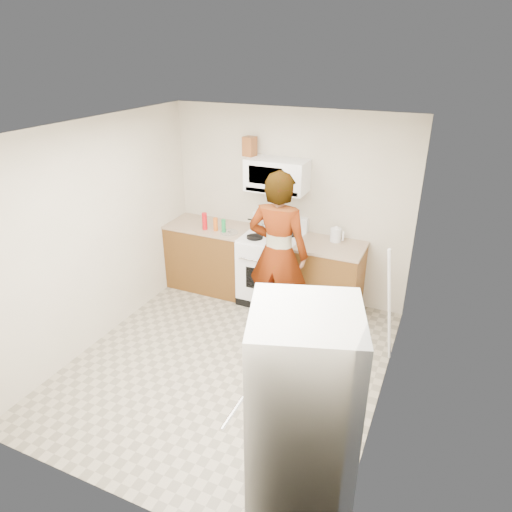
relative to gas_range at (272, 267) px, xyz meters
The scene contains 20 objects.
floor 1.56m from the gas_range, 86.14° to the right, with size 3.60×3.60×0.00m, color gray.
back_wall 0.83m from the gas_range, 72.00° to the left, with size 3.20×0.02×2.50m, color beige.
right_wall 2.37m from the gas_range, 41.25° to the right, with size 0.02×3.60×2.50m, color beige.
cabinet_left 0.94m from the gas_range, behind, with size 1.12×0.62×0.90m, color brown.
counter_left 1.03m from the gas_range, behind, with size 1.14×0.64×0.04m, color tan.
cabinet_right 0.78m from the gas_range, ahead, with size 0.80×0.62×0.90m, color brown.
counter_right 0.89m from the gas_range, ahead, with size 0.82×0.64×0.04m, color tan.
gas_range is the anchor object (origin of this frame).
microwave 1.22m from the gas_range, 90.00° to the left, with size 0.76×0.38×0.40m, color white.
person 0.84m from the gas_range, 62.31° to the right, with size 0.72×0.47×1.97m, color tan.
fridge 3.11m from the gas_range, 64.17° to the right, with size 0.70×0.70×1.70m, color silver.
kettle 0.97m from the gas_range, 11.35° to the left, with size 0.14×0.14×0.17m, color silver.
jug 1.59m from the gas_range, 158.01° to the left, with size 0.14×0.14×0.24m, color brown.
saucepan 0.57m from the gas_range, 140.28° to the left, with size 0.22×0.22×0.12m, color silver.
tray 0.50m from the gas_range, 41.03° to the right, with size 0.25×0.16×0.05m, color white.
bottle_spray 1.08m from the gas_range, behind, with size 0.07×0.07×0.23m, color red.
bottle_hot_sauce 0.94m from the gas_range, 169.96° to the right, with size 0.06×0.06×0.18m, color #CC5816.
bottle_green_cap 0.84m from the gas_range, 167.24° to the right, with size 0.06×0.06×0.18m, color #17823B.
pot_lid 0.73m from the gas_range, 166.08° to the right, with size 0.24×0.24×0.01m, color white.
broom 1.84m from the gas_range, 26.31° to the right, with size 0.03×0.03×1.42m, color silver.
Camera 1 is at (1.92, -3.57, 3.17)m, focal length 32.00 mm.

